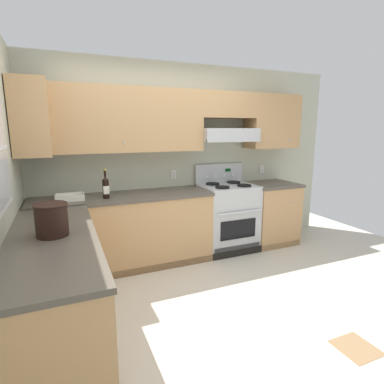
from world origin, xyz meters
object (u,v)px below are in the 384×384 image
stove (227,217)px  bowl (70,198)px  wine_bottle (106,187)px  bucket (52,219)px

stove → bowl: stove is taller
wine_bottle → bowl: (-0.39, 0.07, -0.11)m
wine_bottle → bowl: wine_bottle is taller
bucket → wine_bottle: bearing=64.5°
stove → bowl: (-2.05, -0.02, 0.46)m
bowl → stove: bearing=0.7°
bowl → bucket: bucket is taller
wine_bottle → bucket: bearing=-115.5°
wine_bottle → bowl: size_ratio=1.13×
bucket → bowl: bearing=82.7°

